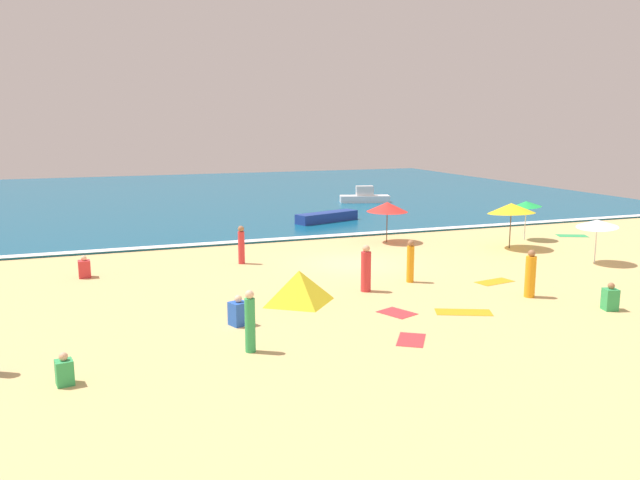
{
  "coord_description": "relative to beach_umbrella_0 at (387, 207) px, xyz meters",
  "views": [
    {
      "loc": [
        -10.8,
        -25.13,
        6.08
      ],
      "look_at": [
        -0.82,
        1.71,
        0.8
      ],
      "focal_mm": 36.03,
      "sensor_mm": 36.0,
      "label": 1
    }
  ],
  "objects": [
    {
      "name": "ground_plane",
      "position": [
        -3.69,
        -4.0,
        -1.83
      ],
      "size": [
        60.0,
        60.0,
        0.0
      ],
      "primitive_type": "plane",
      "color": "#D8B775"
    },
    {
      "name": "ocean_water",
      "position": [
        -3.69,
        24.0,
        -1.78
      ],
      "size": [
        60.0,
        44.0,
        0.1
      ],
      "primitive_type": "cube",
      "color": "#0F567A",
      "rests_on": "ground_plane"
    },
    {
      "name": "wave_breaker_foam",
      "position": [
        -3.69,
        2.3,
        -1.72
      ],
      "size": [
        57.0,
        0.7,
        0.01
      ],
      "primitive_type": "cube",
      "color": "white",
      "rests_on": "ocean_water"
    },
    {
      "name": "beach_umbrella_0",
      "position": [
        0.0,
        0.0,
        0.0
      ],
      "size": [
        2.9,
        2.9,
        2.08
      ],
      "color": "#4C3823",
      "rests_on": "ground_plane"
    },
    {
      "name": "beach_umbrella_1",
      "position": [
        7.05,
        -1.92,
        0.06
      ],
      "size": [
        1.73,
        1.72,
        2.1
      ],
      "color": "silver",
      "rests_on": "ground_plane"
    },
    {
      "name": "beach_umbrella_3",
      "position": [
        4.89,
        -3.56,
        0.15
      ],
      "size": [
        2.88,
        2.9,
        2.29
      ],
      "color": "#4C3823",
      "rests_on": "ground_plane"
    },
    {
      "name": "beach_umbrella_4",
      "position": [
        6.27,
        -7.69,
        -0.05
      ],
      "size": [
        2.33,
        2.32,
        2.02
      ],
      "color": "silver",
      "rests_on": "ground_plane"
    },
    {
      "name": "beach_tent",
      "position": [
        -7.8,
        -9.11,
        -1.26
      ],
      "size": [
        2.11,
        1.96,
        1.14
      ],
      "color": "yellow",
      "rests_on": "ground_plane"
    },
    {
      "name": "beachgoer_0",
      "position": [
        1.5,
        -13.43,
        -1.43
      ],
      "size": [
        0.52,
        0.52,
        0.92
      ],
      "color": "green",
      "rests_on": "ground_plane"
    },
    {
      "name": "beachgoer_1",
      "position": [
        -10.52,
        -13.11,
        -1.0
      ],
      "size": [
        0.39,
        0.39,
        1.71
      ],
      "color": "green",
      "rests_on": "ground_plane"
    },
    {
      "name": "beachgoer_3",
      "position": [
        -14.61,
        -2.68,
        -1.45
      ],
      "size": [
        0.47,
        0.47,
        0.9
      ],
      "color": "red",
      "rests_on": "ground_plane"
    },
    {
      "name": "beachgoer_4",
      "position": [
        -10.28,
        -10.74,
        -1.43
      ],
      "size": [
        0.62,
        0.62,
        0.94
      ],
      "color": "blue",
      "rests_on": "ground_plane"
    },
    {
      "name": "beachgoer_5",
      "position": [
        -2.86,
        -7.82,
        -1.02
      ],
      "size": [
        0.35,
        0.35,
        1.65
      ],
      "color": "orange",
      "rests_on": "ground_plane"
    },
    {
      "name": "beachgoer_6",
      "position": [
        -8.17,
        -2.36,
        -1.0
      ],
      "size": [
        0.39,
        0.39,
        1.67
      ],
      "color": "red",
      "rests_on": "ground_plane"
    },
    {
      "name": "beachgoer_7",
      "position": [
        0.06,
        -11.19,
        -1.03
      ],
      "size": [
        0.49,
        0.49,
        1.7
      ],
      "color": "orange",
      "rests_on": "ground_plane"
    },
    {
      "name": "beachgoer_8",
      "position": [
        -15.15,
        -13.74,
        -1.49
      ],
      "size": [
        0.45,
        0.45,
        0.8
      ],
      "color": "green",
      "rests_on": "ground_plane"
    },
    {
      "name": "beachgoer_9",
      "position": [
        -5.02,
        -8.47,
        -1.02
      ],
      "size": [
        0.51,
        0.51,
        1.72
      ],
      "color": "red",
      "rests_on": "ground_plane"
    },
    {
      "name": "beach_towel_0",
      "position": [
        0.22,
        -8.95,
        -1.82
      ],
      "size": [
        1.59,
        0.96,
        0.01
      ],
      "color": "orange",
      "rests_on": "ground_plane"
    },
    {
      "name": "beach_towel_1",
      "position": [
        10.25,
        -1.84,
        -1.82
      ],
      "size": [
        1.8,
        1.45,
        0.01
      ],
      "color": "green",
      "rests_on": "ground_plane"
    },
    {
      "name": "beach_towel_2",
      "position": [
        -3.14,
        -12.0,
        -1.82
      ],
      "size": [
        1.94,
        1.4,
        0.01
      ],
      "color": "orange",
      "rests_on": "ground_plane"
    },
    {
      "name": "beach_towel_3",
      "position": [
        -6.02,
        -13.78,
        -1.82
      ],
      "size": [
        1.28,
        1.41,
        0.01
      ],
      "color": "red",
      "rests_on": "ground_plane"
    },
    {
      "name": "beach_towel_4",
      "position": [
        -5.21,
        -11.31,
        -1.82
      ],
      "size": [
        1.19,
        1.34,
        0.01
      ],
      "color": "red",
      "rests_on": "ground_plane"
    },
    {
      "name": "small_boat_0",
      "position": [
        5.47,
        14.87,
        -1.33
      ],
      "size": [
        3.85,
        2.09,
        1.24
      ],
      "color": "white",
      "rests_on": "ocean_water"
    },
    {
      "name": "small_boat_1",
      "position": [
        -0.63,
        6.91,
        -1.44
      ],
      "size": [
        4.28,
        2.33,
        0.58
      ],
      "color": "navy",
      "rests_on": "ocean_water"
    }
  ]
}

